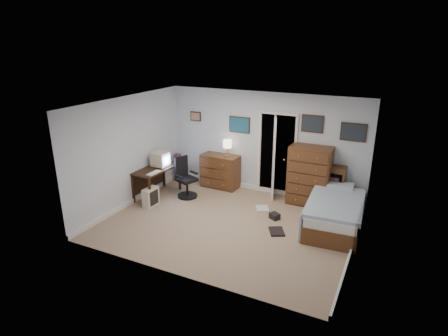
# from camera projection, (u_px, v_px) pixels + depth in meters

# --- Properties ---
(floor) EXTENTS (5.00, 4.00, 0.02)m
(floor) POSITION_uv_depth(u_px,v_px,m) (229.00, 224.00, 7.85)
(floor) COLOR #9E846D
(floor) RESTS_ON ground
(computer_desk) EXTENTS (0.63, 1.28, 0.72)m
(computer_desk) POSITION_uv_depth(u_px,v_px,m) (154.00, 174.00, 9.10)
(computer_desk) COLOR #311D10
(computer_desk) RESTS_ON floor
(crt_monitor) EXTENTS (0.39, 0.36, 0.35)m
(crt_monitor) POSITION_uv_depth(u_px,v_px,m) (160.00, 159.00, 9.06)
(crt_monitor) COLOR beige
(crt_monitor) RESTS_ON computer_desk
(keyboard) EXTENTS (0.16, 0.39, 0.02)m
(keyboard) POSITION_uv_depth(u_px,v_px,m) (154.00, 173.00, 8.63)
(keyboard) COLOR beige
(keyboard) RESTS_ON computer_desk
(pc_tower) EXTENTS (0.22, 0.41, 0.43)m
(pc_tower) POSITION_uv_depth(u_px,v_px,m) (151.00, 197.00, 8.62)
(pc_tower) COLOR beige
(pc_tower) RESTS_ON floor
(office_chair) EXTENTS (0.61, 0.61, 0.99)m
(office_chair) POSITION_uv_depth(u_px,v_px,m) (186.00, 182.00, 9.08)
(office_chair) COLOR black
(office_chair) RESTS_ON floor
(media_stack) EXTENTS (0.16, 0.16, 0.75)m
(media_stack) POSITION_uv_depth(u_px,v_px,m) (178.00, 167.00, 10.11)
(media_stack) COLOR maroon
(media_stack) RESTS_ON floor
(low_dresser) EXTENTS (0.99, 0.54, 0.86)m
(low_dresser) POSITION_uv_depth(u_px,v_px,m) (220.00, 171.00, 9.67)
(low_dresser) COLOR brown
(low_dresser) RESTS_ON floor
(table_lamp) EXTENTS (0.23, 0.23, 0.42)m
(table_lamp) POSITION_uv_depth(u_px,v_px,m) (227.00, 144.00, 9.34)
(table_lamp) COLOR gold
(table_lamp) RESTS_ON low_dresser
(doorway) EXTENTS (0.96, 1.12, 2.05)m
(doorway) POSITION_uv_depth(u_px,v_px,m) (281.00, 152.00, 9.30)
(doorway) COLOR black
(doorway) RESTS_ON floor
(tall_dresser) EXTENTS (0.94, 0.56, 1.38)m
(tall_dresser) POSITION_uv_depth(u_px,v_px,m) (310.00, 175.00, 8.60)
(tall_dresser) COLOR brown
(tall_dresser) RESTS_ON floor
(headboard_bookcase) EXTENTS (1.09, 0.34, 0.97)m
(headboard_bookcase) POSITION_uv_depth(u_px,v_px,m) (321.00, 183.00, 8.65)
(headboard_bookcase) COLOR brown
(headboard_bookcase) RESTS_ON floor
(bed) EXTENTS (1.19, 2.06, 0.65)m
(bed) POSITION_uv_depth(u_px,v_px,m) (334.00, 212.00, 7.66)
(bed) COLOR brown
(bed) RESTS_ON floor
(wall_posters) EXTENTS (4.38, 0.04, 0.60)m
(wall_posters) POSITION_uv_depth(u_px,v_px,m) (287.00, 126.00, 8.72)
(wall_posters) COLOR #331E11
(wall_posters) RESTS_ON floor
(floor_clutter) EXTENTS (1.03, 1.29, 0.13)m
(floor_clutter) POSITION_uv_depth(u_px,v_px,m) (271.00, 218.00, 8.01)
(floor_clutter) COLOR silver
(floor_clutter) RESTS_ON floor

